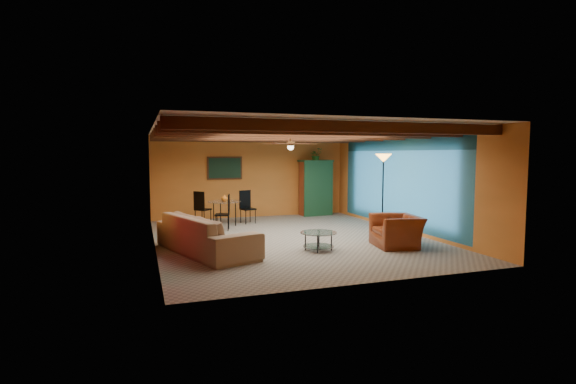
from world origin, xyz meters
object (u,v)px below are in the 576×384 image
object	(u,v)px
sofa	(207,234)
vase	(224,188)
armoire	(316,188)
floor_lamp	(383,194)
coffee_table	(318,241)
dining_table	(225,209)
potted_plant	(316,155)
armchair	(397,231)

from	to	relation	value
sofa	vase	xyz separation A→B (m)	(1.02, 3.41, 0.70)
armoire	floor_lamp	xyz separation A→B (m)	(0.34, -3.83, 0.14)
coffee_table	vase	size ratio (longest dim) A/B	4.05
coffee_table	armoire	size ratio (longest dim) A/B	0.44
dining_table	vase	size ratio (longest dim) A/B	9.77
armoire	potted_plant	distance (m)	1.15
armchair	potted_plant	world-z (taller)	potted_plant
sofa	armchair	size ratio (longest dim) A/B	2.54
sofa	armoire	bearing A→B (deg)	-62.92
armoire	armchair	bearing A→B (deg)	-97.78
potted_plant	vase	distance (m)	3.74
sofa	vase	world-z (taller)	vase
armchair	coffee_table	distance (m)	1.86
sofa	potted_plant	xyz separation A→B (m)	(4.42, 4.63, 1.67)
vase	sofa	bearing A→B (deg)	-106.70
floor_lamp	vase	world-z (taller)	floor_lamp
potted_plant	coffee_table	bearing A→B (deg)	-111.77
dining_table	floor_lamp	bearing A→B (deg)	-34.82
coffee_table	floor_lamp	xyz separation A→B (m)	(2.41, 1.35, 0.86)
sofa	dining_table	world-z (taller)	dining_table
potted_plant	vase	size ratio (longest dim) A/B	2.35
coffee_table	vase	xyz separation A→B (m)	(-1.33, 3.95, 0.90)
coffee_table	floor_lamp	world-z (taller)	floor_lamp
vase	floor_lamp	bearing A→B (deg)	-34.82
dining_table	floor_lamp	distance (m)	4.59
armchair	vase	world-z (taller)	vase
sofa	floor_lamp	distance (m)	4.88
sofa	armoire	distance (m)	6.43
armoire	sofa	bearing A→B (deg)	-139.09
sofa	armoire	world-z (taller)	armoire
coffee_table	armoire	xyz separation A→B (m)	(2.07, 5.18, 0.71)
vase	armoire	bearing A→B (deg)	19.76
armchair	potted_plant	size ratio (longest dim) A/B	2.37
dining_table	armoire	world-z (taller)	armoire
coffee_table	potted_plant	world-z (taller)	potted_plant
coffee_table	armoire	world-z (taller)	armoire
floor_lamp	coffee_table	bearing A→B (deg)	-150.74
sofa	potted_plant	world-z (taller)	potted_plant
coffee_table	armoire	bearing A→B (deg)	68.23
armchair	potted_plant	xyz separation A→B (m)	(0.22, 5.39, 1.72)
armoire	vase	bearing A→B (deg)	-165.64
floor_lamp	potted_plant	distance (m)	3.97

